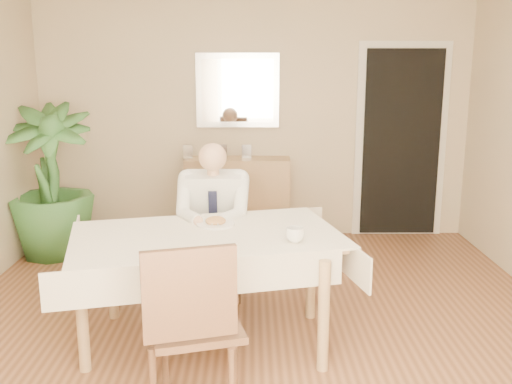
{
  "coord_description": "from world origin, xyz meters",
  "views": [
    {
      "loc": [
        -0.03,
        -3.51,
        1.82
      ],
      "look_at": [
        0.0,
        0.35,
        0.95
      ],
      "focal_mm": 40.0,
      "sensor_mm": 36.0,
      "label": 1
    }
  ],
  "objects_px": {
    "dining_table": "(207,246)",
    "coffee_mug": "(295,235)",
    "chair_near": "(193,320)",
    "seated_man": "(213,218)",
    "potted_palm": "(50,181)",
    "sideboard": "(238,199)",
    "chair_far": "(216,230)"
  },
  "relations": [
    {
      "from": "dining_table",
      "to": "coffee_mug",
      "type": "relative_size",
      "value": 16.98
    },
    {
      "from": "chair_near",
      "to": "coffee_mug",
      "type": "relative_size",
      "value": 8.5
    },
    {
      "from": "dining_table",
      "to": "seated_man",
      "type": "bearing_deg",
      "value": 76.57
    },
    {
      "from": "potted_palm",
      "to": "dining_table",
      "type": "bearing_deg",
      "value": -47.77
    },
    {
      "from": "potted_palm",
      "to": "sideboard",
      "type": "bearing_deg",
      "value": 16.35
    },
    {
      "from": "chair_near",
      "to": "sideboard",
      "type": "xyz_separation_m",
      "value": [
        0.15,
        3.16,
        -0.12
      ]
    },
    {
      "from": "chair_far",
      "to": "seated_man",
      "type": "relative_size",
      "value": 0.73
    },
    {
      "from": "sideboard",
      "to": "coffee_mug",
      "type": "bearing_deg",
      "value": -78.89
    },
    {
      "from": "chair_far",
      "to": "coffee_mug",
      "type": "distance_m",
      "value": 1.23
    },
    {
      "from": "chair_far",
      "to": "coffee_mug",
      "type": "bearing_deg",
      "value": -60.91
    },
    {
      "from": "chair_far",
      "to": "chair_near",
      "type": "distance_m",
      "value": 1.72
    },
    {
      "from": "dining_table",
      "to": "chair_far",
      "type": "height_order",
      "value": "chair_far"
    },
    {
      "from": "dining_table",
      "to": "potted_palm",
      "type": "bearing_deg",
      "value": 118.8
    },
    {
      "from": "chair_far",
      "to": "coffee_mug",
      "type": "height_order",
      "value": "chair_far"
    },
    {
      "from": "seated_man",
      "to": "sideboard",
      "type": "relative_size",
      "value": 1.15
    },
    {
      "from": "chair_near",
      "to": "coffee_mug",
      "type": "distance_m",
      "value": 0.91
    },
    {
      "from": "seated_man",
      "to": "chair_near",
      "type": "bearing_deg",
      "value": -90.24
    },
    {
      "from": "dining_table",
      "to": "coffee_mug",
      "type": "height_order",
      "value": "coffee_mug"
    },
    {
      "from": "chair_far",
      "to": "potted_palm",
      "type": "xyz_separation_m",
      "value": [
        -1.63,
        0.91,
        0.22
      ]
    },
    {
      "from": "coffee_mug",
      "to": "dining_table",
      "type": "bearing_deg",
      "value": 162.6
    },
    {
      "from": "potted_palm",
      "to": "chair_near",
      "type": "bearing_deg",
      "value": -58.39
    },
    {
      "from": "coffee_mug",
      "to": "sideboard",
      "type": "bearing_deg",
      "value": 99.35
    },
    {
      "from": "coffee_mug",
      "to": "potted_palm",
      "type": "bearing_deg",
      "value": 137.98
    },
    {
      "from": "coffee_mug",
      "to": "sideboard",
      "type": "distance_m",
      "value": 2.55
    },
    {
      "from": "chair_far",
      "to": "coffee_mug",
      "type": "relative_size",
      "value": 7.96
    },
    {
      "from": "seated_man",
      "to": "coffee_mug",
      "type": "relative_size",
      "value": 10.86
    },
    {
      "from": "seated_man",
      "to": "potted_palm",
      "type": "relative_size",
      "value": 0.85
    },
    {
      "from": "chair_far",
      "to": "chair_near",
      "type": "xyz_separation_m",
      "value": [
        -0.01,
        -1.72,
        0.04
      ]
    },
    {
      "from": "chair_near",
      "to": "coffee_mug",
      "type": "height_order",
      "value": "chair_near"
    },
    {
      "from": "chair_far",
      "to": "sideboard",
      "type": "distance_m",
      "value": 1.44
    },
    {
      "from": "chair_near",
      "to": "potted_palm",
      "type": "xyz_separation_m",
      "value": [
        -1.62,
        2.64,
        0.18
      ]
    },
    {
      "from": "dining_table",
      "to": "sideboard",
      "type": "bearing_deg",
      "value": 72.95
    }
  ]
}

